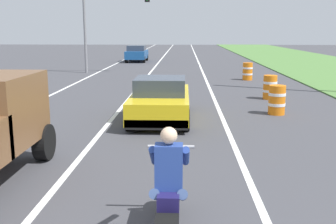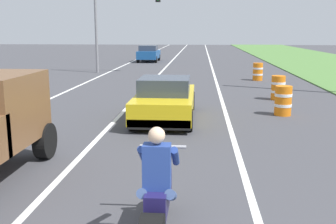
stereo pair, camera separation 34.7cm
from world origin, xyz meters
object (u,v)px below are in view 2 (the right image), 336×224
at_px(construction_barrel_far, 258,72).
at_px(traffic_light_mast_near, 117,12).
at_px(construction_barrel_nearest, 283,101).
at_px(construction_barrel_mid, 278,88).
at_px(sports_car_yellow, 165,100).
at_px(distant_car_far_ahead, 149,53).
at_px(motorcycle_with_rider, 157,202).

bearing_deg(construction_barrel_far, traffic_light_mast_near, 157.67).
bearing_deg(construction_barrel_nearest, construction_barrel_mid, 82.50).
bearing_deg(traffic_light_mast_near, sports_car_yellow, -72.72).
xyz_separation_m(construction_barrel_far, distant_car_far_ahead, (-8.06, 13.70, 0.27)).
distance_m(motorcycle_with_rider, traffic_light_mast_near, 22.92).
height_order(sports_car_yellow, distant_car_far_ahead, distant_car_far_ahead).
bearing_deg(sports_car_yellow, construction_barrel_mid, 43.17).
bearing_deg(traffic_light_mast_near, construction_barrel_far, -22.33).
distance_m(sports_car_yellow, distant_car_far_ahead, 24.67).
height_order(construction_barrel_far, distant_car_far_ahead, distant_car_far_ahead).
bearing_deg(traffic_light_mast_near, construction_barrel_mid, -49.43).
bearing_deg(motorcycle_with_rider, distant_car_far_ahead, 97.47).
relative_size(motorcycle_with_rider, construction_barrel_nearest, 2.21).
bearing_deg(construction_barrel_far, construction_barrel_nearest, -92.87).
height_order(sports_car_yellow, construction_barrel_mid, sports_car_yellow).
distance_m(construction_barrel_mid, construction_barrel_far, 6.63).
relative_size(traffic_light_mast_near, construction_barrel_mid, 6.00).
height_order(sports_car_yellow, traffic_light_mast_near, traffic_light_mast_near).
height_order(motorcycle_with_rider, construction_barrel_far, motorcycle_with_rider).
bearing_deg(construction_barrel_mid, traffic_light_mast_near, 130.57).
relative_size(construction_barrel_nearest, distant_car_far_ahead, 0.25).
bearing_deg(construction_barrel_nearest, construction_barrel_far, 87.13).
bearing_deg(traffic_light_mast_near, motorcycle_with_rider, -77.17).
distance_m(construction_barrel_mid, distant_car_far_ahead, 21.84).
bearing_deg(motorcycle_with_rider, construction_barrel_nearest, 68.90).
bearing_deg(motorcycle_with_rider, sports_car_yellow, 94.21).
relative_size(construction_barrel_mid, construction_barrel_far, 1.00).
height_order(sports_car_yellow, construction_barrel_nearest, sports_car_yellow).
relative_size(construction_barrel_nearest, construction_barrel_far, 1.00).
bearing_deg(construction_barrel_mid, construction_barrel_far, 89.34).
xyz_separation_m(traffic_light_mast_near, construction_barrel_far, (8.87, -3.65, -3.50)).
relative_size(construction_barrel_mid, distant_car_far_ahead, 0.25).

